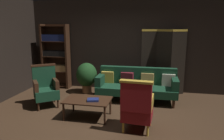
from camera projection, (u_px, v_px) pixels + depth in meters
ground_plane at (104, 121)px, 4.51m from camera, size 10.00×10.00×0.00m
back_wall at (123, 45)px, 6.57m from camera, size 7.20×0.10×2.80m
folding_screen at (163, 61)px, 6.16m from camera, size 1.28×0.24×1.90m
bookshelf at (56, 55)px, 6.82m from camera, size 0.90×0.32×2.05m
velvet_couch at (137, 84)px, 5.70m from camera, size 2.12×0.78×0.88m
coffee_table at (88, 101)px, 4.61m from camera, size 1.00×0.64×0.42m
armchair_gilt_accent at (137, 107)px, 4.00m from camera, size 0.62×0.61×1.04m
armchair_wing_left at (46, 87)px, 5.29m from camera, size 0.81×0.81×1.04m
potted_plant at (87, 76)px, 6.32m from camera, size 0.62×0.62×0.92m
book_navy_cloth at (93, 100)px, 4.51m from camera, size 0.28×0.24×0.04m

